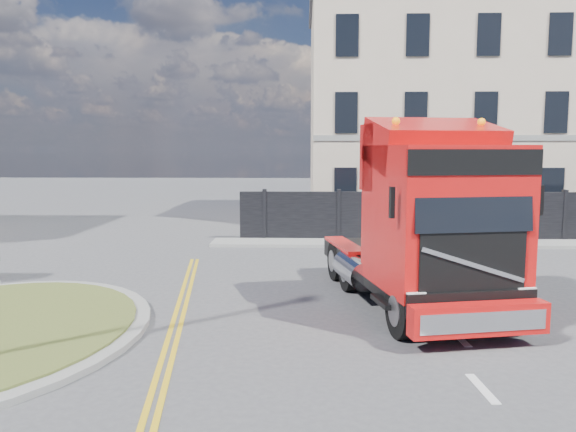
{
  "coord_description": "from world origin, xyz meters",
  "views": [
    {
      "loc": [
        -0.39,
        -13.59,
        3.68
      ],
      "look_at": [
        -0.86,
        2.3,
        1.8
      ],
      "focal_mm": 35.0,
      "sensor_mm": 36.0,
      "label": 1
    }
  ],
  "objects": [
    {
      "name": "ground",
      "position": [
        0.0,
        0.0,
        0.0
      ],
      "size": [
        120.0,
        120.0,
        0.0
      ],
      "primitive_type": "plane",
      "color": "#424244",
      "rests_on": "ground"
    },
    {
      "name": "hoarding_fence",
      "position": [
        6.55,
        9.0,
        1.0
      ],
      "size": [
        18.8,
        0.25,
        2.0
      ],
      "color": "black",
      "rests_on": "ground"
    },
    {
      "name": "georgian_building",
      "position": [
        6.0,
        16.5,
        5.77
      ],
      "size": [
        12.3,
        10.3,
        12.8
      ],
      "color": "beige",
      "rests_on": "ground"
    },
    {
      "name": "pavement_far",
      "position": [
        6.0,
        8.1,
        0.06
      ],
      "size": [
        20.0,
        1.6,
        0.12
      ],
      "primitive_type": "cube",
      "color": "gray",
      "rests_on": "ground"
    },
    {
      "name": "truck",
      "position": [
        2.37,
        -1.15,
        1.9
      ],
      "size": [
        3.95,
        7.47,
        4.25
      ],
      "rotation": [
        0.0,
        0.0,
        0.19
      ],
      "color": "black",
      "rests_on": "ground"
    }
  ]
}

